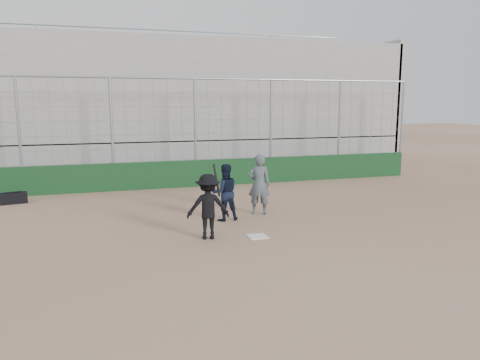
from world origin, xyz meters
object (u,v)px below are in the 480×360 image
object	(u,v)px
equipment_bag	(13,198)
umpire	(259,187)
catcher_crouched	(225,202)
batter_at_plate	(208,206)

from	to	relation	value
equipment_bag	umpire	bearing A→B (deg)	-27.51
catcher_crouched	umpire	bearing A→B (deg)	20.75
umpire	catcher_crouched	bearing A→B (deg)	40.12
catcher_crouched	umpire	xyz separation A→B (m)	(1.12, 0.43, 0.25)
catcher_crouched	umpire	size ratio (longest dim) A/B	0.68
batter_at_plate	umpire	bearing A→B (deg)	44.39
catcher_crouched	umpire	world-z (taller)	umpire
batter_at_plate	umpire	xyz separation A→B (m)	(1.94, 1.90, 0.01)
umpire	equipment_bag	xyz separation A→B (m)	(-6.93, 3.61, -0.60)
batter_at_plate	umpire	size ratio (longest dim) A/B	1.10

